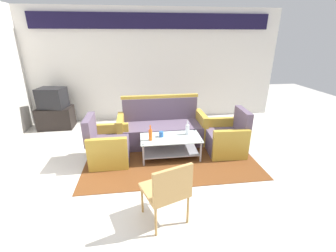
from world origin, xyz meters
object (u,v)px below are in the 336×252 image
object	(u,v)px
couch	(162,128)
armchair_left	(108,146)
coffee_table	(171,144)
cup	(161,134)
bottle_orange	(150,135)
television	(52,98)
tv_stand	(56,118)
wicker_chair	(168,189)
armchair_right	(227,138)
bottle_clear	(187,129)

from	to	relation	value
couch	armchair_left	size ratio (longest dim) A/B	2.13
coffee_table	cup	bearing A→B (deg)	166.72
armchair_left	bottle_orange	xyz separation A→B (m)	(0.77, -0.09, 0.23)
bottle_orange	television	distance (m)	2.95
armchair_left	tv_stand	xyz separation A→B (m)	(-1.46, 1.82, -0.03)
coffee_table	wicker_chair	world-z (taller)	wicker_chair
wicker_chair	armchair_left	bearing A→B (deg)	98.89
armchair_left	armchair_right	size ratio (longest dim) A/B	1.00
wicker_chair	television	bearing A→B (deg)	104.56
armchair_left	coffee_table	size ratio (longest dim) A/B	0.77
armchair_right	wicker_chair	distance (m)	2.17
tv_stand	bottle_orange	bearing A→B (deg)	-40.56
armchair_right	bottle_clear	world-z (taller)	armchair_right
armchair_right	bottle_orange	distance (m)	1.51
armchair_right	wicker_chair	xyz separation A→B (m)	(-1.37, -1.67, 0.21)
coffee_table	tv_stand	xyz separation A→B (m)	(-2.60, 1.82, -0.01)
coffee_table	bottle_clear	distance (m)	0.42
coffee_table	wicker_chair	xyz separation A→B (m)	(-0.26, -1.60, 0.22)
armchair_left	coffee_table	world-z (taller)	armchair_left
bottle_clear	armchair_right	bearing A→B (deg)	-1.10
armchair_right	tv_stand	distance (m)	4.10
couch	coffee_table	distance (m)	0.68
armchair_left	television	bearing A→B (deg)	-141.05
armchair_left	armchair_right	world-z (taller)	same
cup	television	bearing A→B (deg)	143.69
couch	armchair_left	world-z (taller)	couch
couch	coffee_table	size ratio (longest dim) A/B	1.65
bottle_orange	couch	bearing A→B (deg)	69.91
armchair_right	cup	distance (m)	1.29
coffee_table	bottle_orange	bearing A→B (deg)	-167.18
couch	bottle_orange	size ratio (longest dim) A/B	6.40
coffee_table	television	bearing A→B (deg)	144.89
television	wicker_chair	xyz separation A→B (m)	(2.34, -3.43, -0.27)
armchair_right	tv_stand	xyz separation A→B (m)	(-3.71, 1.75, -0.03)
cup	tv_stand	world-z (taller)	tv_stand
couch	bottle_orange	bearing A→B (deg)	68.96
couch	television	distance (m)	2.80
bottle_clear	wicker_chair	xyz separation A→B (m)	(-0.59, -1.69, -0.02)
cup	wicker_chair	bearing A→B (deg)	-93.18
bottle_clear	wicker_chair	size ratio (longest dim) A/B	0.32
couch	armchair_right	size ratio (longest dim) A/B	2.13
armchair_left	bottle_orange	bearing A→B (deg)	83.42
armchair_left	armchair_right	bearing A→B (deg)	91.85
armchair_right	coffee_table	distance (m)	1.11
television	tv_stand	bearing A→B (deg)	90.00
tv_stand	wicker_chair	bearing A→B (deg)	-55.62
armchair_right	tv_stand	bearing A→B (deg)	67.04
armchair_right	bottle_orange	xyz separation A→B (m)	(-1.48, -0.16, 0.23)
television	cup	bearing A→B (deg)	154.32
bottle_orange	cup	xyz separation A→B (m)	(0.20, 0.12, -0.06)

